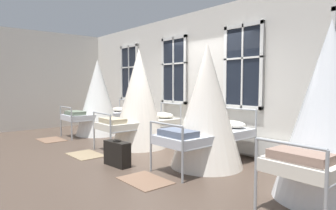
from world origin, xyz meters
TOP-DOWN VIEW (x-y plane):
  - ground at (0.00, 0.00)m, footprint 19.46×19.46m
  - back_wall_with_windows at (0.00, 1.36)m, footprint 10.73×0.10m
  - end_wall_left at (-5.36, -1.73)m, footprint 0.10×7.08m
  - window_bank at (0.00, 1.24)m, footprint 7.21×0.10m
  - cot_first at (-3.16, 0.19)m, footprint 1.29×1.94m
  - cot_second at (-1.01, 0.15)m, footprint 1.29×1.95m
  - cot_third at (1.10, 0.15)m, footprint 1.29×1.94m
  - cot_fourth at (3.10, 0.17)m, footprint 1.29×1.95m
  - rug_first at (-3.14, -1.17)m, footprint 0.81×0.58m
  - rug_second at (-1.05, -1.17)m, footprint 0.81×0.58m
  - rug_third at (1.05, -1.17)m, footprint 0.80×0.56m
  - suitcase_dark at (0.07, -1.08)m, footprint 0.58×0.26m

SIDE VIEW (x-z plane):
  - ground at x=0.00m, z-range 0.00..0.00m
  - rug_first at x=-3.14m, z-range 0.00..0.01m
  - rug_second at x=-1.05m, z-range 0.00..0.01m
  - rug_third at x=1.05m, z-range 0.00..0.01m
  - suitcase_dark at x=0.07m, z-range -0.01..0.46m
  - window_bank at x=0.00m, z-range -0.32..2.26m
  - cot_first at x=-3.16m, z-range -0.04..2.13m
  - cot_third at x=1.10m, z-range -0.04..2.14m
  - cot_fourth at x=3.10m, z-range -0.04..2.22m
  - cot_second at x=-1.01m, z-range -0.04..2.24m
  - back_wall_with_windows at x=0.00m, z-range 0.00..3.17m
  - end_wall_left at x=-5.36m, z-range 0.00..3.17m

